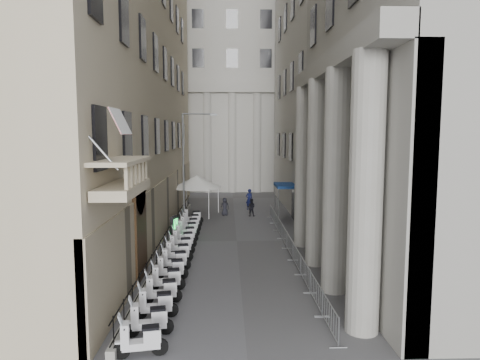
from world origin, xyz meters
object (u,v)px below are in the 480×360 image
(pedestrian_a, at_px, (249,199))
(scooter_0, at_px, (142,357))
(security_tent, at_px, (194,181))
(street_lamp, at_px, (188,157))
(pedestrian_b, at_px, (251,207))
(info_kiosk, at_px, (174,228))

(pedestrian_a, bearing_deg, scooter_0, 56.49)
(scooter_0, height_order, security_tent, security_tent)
(street_lamp, relative_size, pedestrian_a, 4.52)
(pedestrian_a, xyz_separation_m, pedestrian_b, (-0.01, -3.33, -0.20))
(info_kiosk, xyz_separation_m, pedestrian_b, (5.63, 8.33, -0.08))
(security_tent, height_order, pedestrian_a, security_tent)
(security_tent, xyz_separation_m, pedestrian_a, (5.05, 2.19, -1.96))
(info_kiosk, bearing_deg, security_tent, 102.45)
(security_tent, bearing_deg, street_lamp, -95.21)
(info_kiosk, distance_m, pedestrian_b, 10.05)
(scooter_0, xyz_separation_m, street_lamp, (-0.44, 21.84, 5.28))
(pedestrian_a, bearing_deg, street_lamp, 19.33)
(security_tent, distance_m, info_kiosk, 9.71)
(street_lamp, distance_m, pedestrian_b, 7.11)
(street_lamp, bearing_deg, info_kiosk, -106.04)
(security_tent, height_order, street_lamp, street_lamp)
(info_kiosk, relative_size, pedestrian_a, 0.86)
(pedestrian_a, distance_m, pedestrian_b, 3.33)
(security_tent, bearing_deg, pedestrian_b, -12.75)
(scooter_0, xyz_separation_m, pedestrian_a, (4.85, 26.70, 0.97))
(scooter_0, xyz_separation_m, pedestrian_b, (4.84, 23.37, 0.77))
(info_kiosk, distance_m, pedestrian_a, 12.95)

